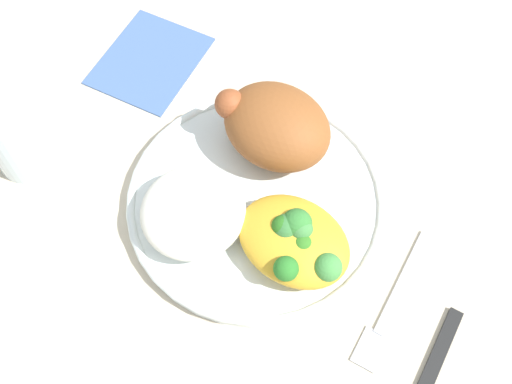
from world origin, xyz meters
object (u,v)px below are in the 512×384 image
at_px(plate, 256,201).
at_px(rice_pile, 193,212).
at_px(fork, 391,304).
at_px(water_glass, 17,137).
at_px(roasted_chicken, 275,126).
at_px(napkin, 150,60).
at_px(mac_cheese_with_broccoli, 295,240).

distance_m(plate, rice_pile, 0.07).
relative_size(fork, water_glass, 1.86).
distance_m(roasted_chicken, napkin, 0.19).
height_order(roasted_chicken, napkin, roasted_chicken).
bearing_deg(roasted_chicken, fork, 159.11).
distance_m(rice_pile, water_glass, 0.19).
xyz_separation_m(plate, water_glass, (0.21, 0.09, 0.03)).
bearing_deg(roasted_chicken, rice_pile, 85.24).
bearing_deg(plate, mac_cheese_with_broccoli, 159.34).
bearing_deg(roasted_chicken, water_glass, 38.09).
distance_m(mac_cheese_with_broccoli, fork, 0.10).
bearing_deg(mac_cheese_with_broccoli, napkin, -20.29).
bearing_deg(plate, roasted_chicken, -70.33).
xyz_separation_m(mac_cheese_with_broccoli, fork, (-0.10, -0.01, -0.03)).
bearing_deg(rice_pile, mac_cheese_with_broccoli, -160.48).
distance_m(water_glass, napkin, 0.17).
relative_size(roasted_chicken, napkin, 0.94).
height_order(rice_pile, fork, rice_pile).
height_order(plate, fork, plate).
relative_size(plate, roasted_chicken, 2.17).
bearing_deg(rice_pile, plate, -119.23).
relative_size(plate, water_glass, 3.20).
distance_m(plate, mac_cheese_with_broccoli, 0.07).
bearing_deg(rice_pile, roasted_chicken, -94.76).
bearing_deg(water_glass, napkin, -94.55).
distance_m(rice_pile, napkin, 0.21).
distance_m(fork, water_glass, 0.38).
relative_size(roasted_chicken, water_glass, 1.47).
relative_size(rice_pile, mac_cheese_with_broccoli, 0.91).
bearing_deg(plate, rice_pile, 60.77).
bearing_deg(mac_cheese_with_broccoli, fork, -172.40).
bearing_deg(water_glass, mac_cheese_with_broccoli, -165.42).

